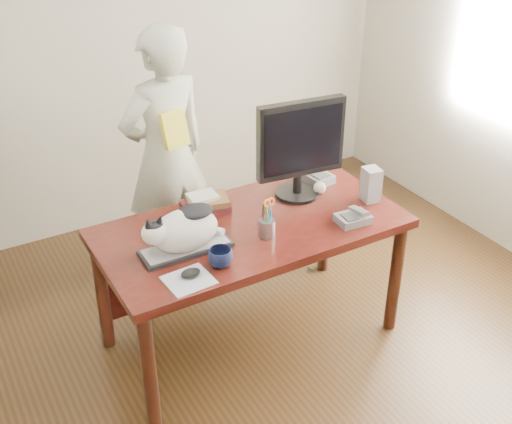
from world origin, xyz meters
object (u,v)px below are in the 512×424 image
at_px(desk, 244,241).
at_px(calculator, 317,177).
at_px(keyboard, 186,248).
at_px(cat, 182,229).
at_px(pen_cup, 267,226).
at_px(person, 166,156).
at_px(book_stack, 205,203).
at_px(coffee_mug, 220,258).
at_px(monitor, 301,145).
at_px(phone, 354,218).
at_px(mouse, 191,273).
at_px(baseball, 320,188).
at_px(speaker, 371,184).

height_order(desk, calculator, calculator).
height_order(keyboard, cat, cat).
distance_m(pen_cup, person, 1.02).
relative_size(book_stack, calculator, 1.35).
bearing_deg(coffee_mug, keyboard, 113.64).
distance_m(monitor, phone, 0.49).
relative_size(monitor, mouse, 5.72).
bearing_deg(monitor, calculator, 34.57).
height_order(monitor, calculator, monitor).
height_order(cat, baseball, cat).
xyz_separation_m(monitor, speaker, (0.32, -0.23, -0.22)).
xyz_separation_m(speaker, book_stack, (-0.84, 0.36, -0.06)).
relative_size(monitor, baseball, 7.97).
bearing_deg(mouse, keyboard, 67.49).
xyz_separation_m(desk, coffee_mug, (-0.31, -0.33, 0.19)).
relative_size(mouse, book_stack, 0.37).
distance_m(pen_cup, book_stack, 0.42).
height_order(desk, keyboard, keyboard).
bearing_deg(phone, keyboard, 172.29).
bearing_deg(calculator, cat, -170.30).
relative_size(desk, pen_cup, 7.44).
xyz_separation_m(baseball, book_stack, (-0.64, 0.16, 0.00)).
xyz_separation_m(cat, phone, (0.89, -0.19, -0.10)).
bearing_deg(pen_cup, phone, -13.53).
height_order(cat, coffee_mug, cat).
xyz_separation_m(cat, book_stack, (0.28, 0.32, -0.09)).
xyz_separation_m(keyboard, pen_cup, (0.41, -0.08, 0.05)).
xyz_separation_m(desk, speaker, (0.70, -0.18, 0.24)).
distance_m(book_stack, person, 0.62).
distance_m(phone, calculator, 0.49).
bearing_deg(mouse, monitor, 21.46).
height_order(keyboard, book_stack, book_stack).
xyz_separation_m(keyboard, baseball, (0.90, 0.16, 0.02)).
relative_size(keyboard, monitor, 0.80).
relative_size(phone, calculator, 0.93).
xyz_separation_m(cat, person, (0.31, 0.93, -0.07)).
relative_size(coffee_mug, book_stack, 0.44).
distance_m(desk, coffee_mug, 0.50).
height_order(mouse, calculator, calculator).
bearing_deg(cat, speaker, -1.56).
xyz_separation_m(mouse, speaker, (1.17, 0.17, 0.07)).
xyz_separation_m(speaker, person, (-0.81, 0.97, -0.04)).
relative_size(monitor, book_stack, 2.12).
height_order(phone, calculator, phone).
bearing_deg(book_stack, monitor, -4.82).
relative_size(keyboard, phone, 2.47).
xyz_separation_m(keyboard, book_stack, (0.26, 0.32, 0.03)).
bearing_deg(mouse, desk, 32.73).
bearing_deg(person, mouse, 61.99).
distance_m(pen_cup, baseball, 0.54).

